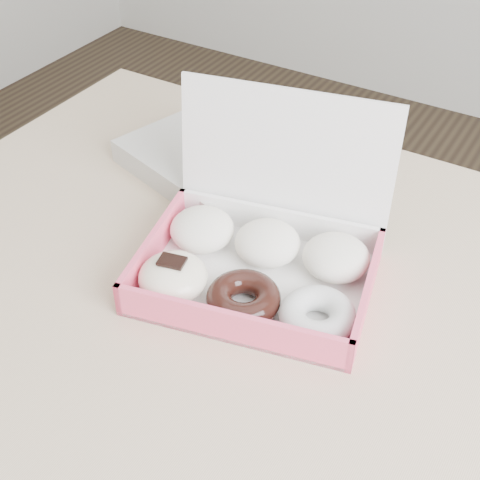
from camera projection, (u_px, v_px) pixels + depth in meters
The scene contains 3 objects.
table at pixel (298, 350), 0.85m from camera, with size 1.20×0.80×0.75m.
donut_box at pixel (258, 256), 0.82m from camera, with size 0.32×0.29×0.20m.
newspapers at pixel (204, 159), 1.02m from camera, with size 0.23×0.18×0.04m, color silver.
Camera 1 is at (0.23, -0.52, 1.32)m, focal length 50.00 mm.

